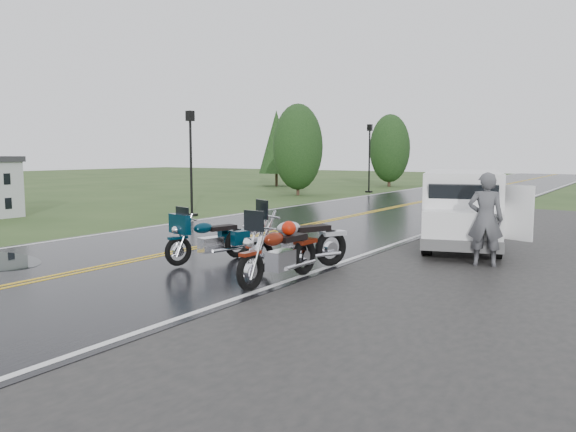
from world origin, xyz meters
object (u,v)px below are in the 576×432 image
Objects in this scene: motorcycle_red at (250,256)px; lamp_post_near_left at (191,163)px; person_at_van at (485,221)px; motorcycle_teal at (178,239)px; motorcycle_silver at (257,241)px; van_white at (428,215)px; lamp_post_far_left at (369,158)px.

lamp_post_near_left is (-8.81, 8.06, 1.29)m from motorcycle_red.
lamp_post_near_left is at bearing -32.29° from person_at_van.
motorcycle_teal is (-2.45, 0.85, -0.05)m from motorcycle_red.
motorcycle_teal is 0.52× the size of lamp_post_near_left.
van_white is at bearing 88.64° from motorcycle_silver.
van_white is 10.58m from lamp_post_near_left.
person_at_van is (1.38, -0.52, 0.00)m from van_white.
motorcycle_red is 1.16× the size of person_at_van.
lamp_post_near_left reaches higher than motorcycle_teal.
person_at_van is at bearing -17.76° from lamp_post_near_left.
lamp_post_far_left reaches higher than person_at_van.
motorcycle_red is at bearing -33.66° from motorcycle_silver.
motorcycle_red is 0.54× the size of lamp_post_far_left.
motorcycle_teal is at bearing -148.58° from van_white.
motorcycle_silver is (-0.66, 1.08, 0.04)m from motorcycle_red.
lamp_post_far_left is at bearing 89.68° from lamp_post_near_left.
van_white is 20.74m from lamp_post_far_left.
van_white is (1.24, 4.91, 0.30)m from motorcycle_red.
lamp_post_near_left reaches higher than motorcycle_red.
person_at_van is 0.47× the size of lamp_post_far_left.
motorcycle_red is at bearing -42.44° from lamp_post_near_left.
motorcycle_silver is at bearing 30.87° from person_at_van.
van_white is 1.47m from person_at_van.
motorcycle_teal is 23.14m from lamp_post_far_left.
lamp_post_near_left is 15.02m from lamp_post_far_left.
motorcycle_silver is (1.79, 0.23, 0.09)m from motorcycle_teal.
motorcycle_red is at bearing -69.29° from lamp_post_far_left.
motorcycle_teal is 0.87× the size of motorcycle_silver.
motorcycle_red is 5.08m from van_white.
lamp_post_near_left is at bearing 139.09° from motorcycle_red.
motorcycle_silver is 1.22× the size of person_at_van.
van_white is 1.19× the size of lamp_post_far_left.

